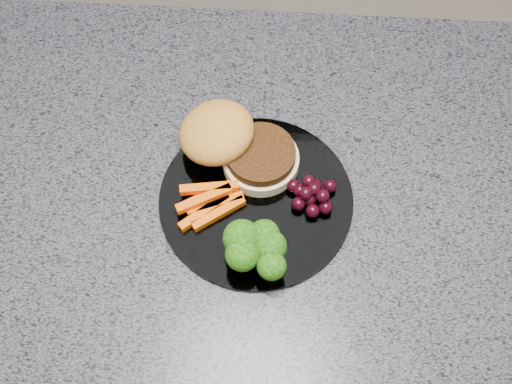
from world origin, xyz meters
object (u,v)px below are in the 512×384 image
(plate, at_px, (256,200))
(burger, at_px, (232,143))
(island_cabinet, at_px, (245,295))
(grape_bunch, at_px, (312,194))

(plate, xyz_separation_m, burger, (-0.04, 0.07, 0.03))
(island_cabinet, height_order, grape_bunch, grape_bunch)
(island_cabinet, xyz_separation_m, plate, (0.02, -0.04, 0.47))
(island_cabinet, xyz_separation_m, burger, (-0.01, 0.03, 0.50))
(island_cabinet, distance_m, plate, 0.47)
(plate, bearing_deg, island_cabinet, 123.40)
(plate, distance_m, grape_bunch, 0.08)
(burger, distance_m, grape_bunch, 0.13)
(island_cabinet, distance_m, grape_bunch, 0.50)
(burger, xyz_separation_m, grape_bunch, (0.11, -0.07, -0.01))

